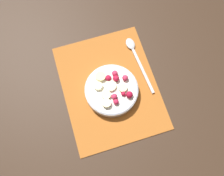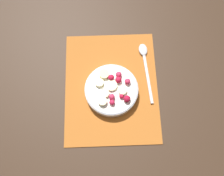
{
  "view_description": "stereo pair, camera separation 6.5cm",
  "coord_description": "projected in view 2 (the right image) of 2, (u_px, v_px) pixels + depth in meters",
  "views": [
    {
      "loc": [
        0.25,
        -0.07,
        0.78
      ],
      "look_at": [
        0.02,
        0.0,
        0.04
      ],
      "focal_mm": 40.0,
      "sensor_mm": 36.0,
      "label": 1
    },
    {
      "loc": [
        0.27,
        -0.01,
        0.78
      ],
      "look_at": [
        0.02,
        0.0,
        0.04
      ],
      "focal_mm": 40.0,
      "sensor_mm": 36.0,
      "label": 2
    }
  ],
  "objects": [
    {
      "name": "fruit_bowl",
      "position": [
        112.0,
        90.0,
        0.8
      ],
      "size": [
        0.17,
        0.17,
        0.05
      ],
      "color": "silver",
      "rests_on": "placemat"
    },
    {
      "name": "ground_plane",
      "position": [
        111.0,
        87.0,
        0.83
      ],
      "size": [
        3.0,
        3.0,
        0.0
      ],
      "primitive_type": "plane",
      "color": "#382619"
    },
    {
      "name": "placemat",
      "position": [
        111.0,
        87.0,
        0.83
      ],
      "size": [
        0.39,
        0.3,
        0.01
      ],
      "color": "#B26023",
      "rests_on": "ground_plane"
    },
    {
      "name": "spoon",
      "position": [
        145.0,
        60.0,
        0.85
      ],
      "size": [
        0.22,
        0.04,
        0.01
      ],
      "rotation": [
        0.0,
        0.0,
        3.22
      ],
      "color": "silver",
      "rests_on": "placemat"
    }
  ]
}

